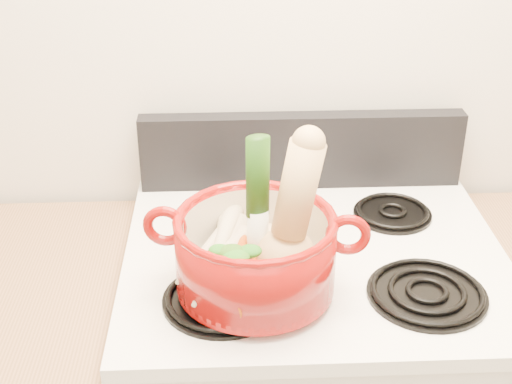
{
  "coord_description": "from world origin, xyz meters",
  "views": [
    {
      "loc": [
        -0.18,
        0.18,
        1.75
      ],
      "look_at": [
        -0.13,
        1.24,
        1.18
      ],
      "focal_mm": 50.0,
      "sensor_mm": 36.0,
      "label": 1
    }
  ],
  "objects": [
    {
      "name": "carrot_2",
      "position": [
        -0.13,
        1.24,
        1.03
      ],
      "size": [
        0.05,
        0.16,
        0.04
      ],
      "primitive_type": "cone",
      "rotation": [
        1.66,
        0.0,
        -0.15
      ],
      "color": "#D8640A",
      "rests_on": "dutch_oven"
    },
    {
      "name": "burner_back_right",
      "position": [
        0.19,
        1.54,
        0.96
      ],
      "size": [
        0.17,
        0.17,
        0.02
      ],
      "primitive_type": "cylinder",
      "color": "black",
      "rests_on": "cooktop"
    },
    {
      "name": "dutch_oven",
      "position": [
        -0.13,
        1.26,
        1.04
      ],
      "size": [
        0.33,
        0.33,
        0.14
      ],
      "primitive_type": "cylinder",
      "rotation": [
        0.0,
        0.0,
        -0.14
      ],
      "color": "maroon",
      "rests_on": "burner_front_left"
    },
    {
      "name": "squash",
      "position": [
        -0.08,
        1.25,
        1.13
      ],
      "size": [
        0.17,
        0.13,
        0.28
      ],
      "primitive_type": null,
      "rotation": [
        0.0,
        0.17,
        0.11
      ],
      "color": "#DFAE72",
      "rests_on": "dutch_oven"
    },
    {
      "name": "pot_handle_right",
      "position": [
        0.03,
        1.24,
        1.09
      ],
      "size": [
        0.08,
        0.03,
        0.08
      ],
      "primitive_type": "torus",
      "rotation": [
        1.57,
        0.0,
        -0.14
      ],
      "color": "maroon",
      "rests_on": "dutch_oven"
    },
    {
      "name": "parsnip_1",
      "position": [
        -0.22,
        1.3,
        1.03
      ],
      "size": [
        0.14,
        0.19,
        0.06
      ],
      "primitive_type": "cone",
      "rotation": [
        1.66,
        0.0,
        -0.58
      ],
      "color": "beige",
      "rests_on": "dutch_oven"
    },
    {
      "name": "burner_front_right",
      "position": [
        0.19,
        1.24,
        0.96
      ],
      "size": [
        0.22,
        0.22,
        0.02
      ],
      "primitive_type": "cylinder",
      "color": "black",
      "rests_on": "cooktop"
    },
    {
      "name": "carrot_0",
      "position": [
        -0.14,
        1.2,
        1.01
      ],
      "size": [
        0.1,
        0.17,
        0.05
      ],
      "primitive_type": "cone",
      "rotation": [
        1.66,
        0.0,
        -0.46
      ],
      "color": "#D6510A",
      "rests_on": "dutch_oven"
    },
    {
      "name": "control_backsplash",
      "position": [
        0.0,
        1.7,
        1.04
      ],
      "size": [
        0.76,
        0.05,
        0.18
      ],
      "primitive_type": "cube",
      "color": "black",
      "rests_on": "cooktop"
    },
    {
      "name": "wall_back",
      "position": [
        0.0,
        1.75,
        1.3
      ],
      "size": [
        3.5,
        0.02,
        2.6
      ],
      "primitive_type": "cube",
      "color": "silver",
      "rests_on": "floor"
    },
    {
      "name": "leek",
      "position": [
        -0.12,
        1.27,
        1.14
      ],
      "size": [
        0.05,
        0.06,
        0.28
      ],
      "primitive_type": "cylinder",
      "rotation": [
        0.01,
        0.0,
        0.3
      ],
      "color": "white",
      "rests_on": "dutch_oven"
    },
    {
      "name": "parsnip_3",
      "position": [
        -0.19,
        1.26,
        1.04
      ],
      "size": [
        0.14,
        0.16,
        0.05
      ],
      "primitive_type": "cone",
      "rotation": [
        1.66,
        0.0,
        -0.67
      ],
      "color": "beige",
      "rests_on": "dutch_oven"
    },
    {
      "name": "parsnip_0",
      "position": [
        -0.2,
        1.27,
        1.02
      ],
      "size": [
        0.13,
        0.24,
        0.07
      ],
      "primitive_type": "cone",
      "rotation": [
        1.66,
        0.0,
        -0.38
      ],
      "color": "beige",
      "rests_on": "dutch_oven"
    },
    {
      "name": "carrot_4",
      "position": [
        -0.16,
        1.25,
        1.04
      ],
      "size": [
        0.07,
        0.18,
        0.05
      ],
      "primitive_type": "cone",
      "rotation": [
        1.66,
        0.0,
        -0.17
      ],
      "color": "#B84C09",
      "rests_on": "dutch_oven"
    },
    {
      "name": "carrot_3",
      "position": [
        -0.17,
        1.22,
        1.03
      ],
      "size": [
        0.08,
        0.12,
        0.04
      ],
      "primitive_type": "cone",
      "rotation": [
        1.66,
        0.0,
        -0.44
      ],
      "color": "#CE4C0A",
      "rests_on": "dutch_oven"
    },
    {
      "name": "burner_back_left",
      "position": [
        -0.19,
        1.54,
        0.96
      ],
      "size": [
        0.17,
        0.17,
        0.02
      ],
      "primitive_type": "cylinder",
      "color": "black",
      "rests_on": "cooktop"
    },
    {
      "name": "pot_handle_left",
      "position": [
        -0.29,
        1.29,
        1.09
      ],
      "size": [
        0.08,
        0.03,
        0.08
      ],
      "primitive_type": "torus",
      "rotation": [
        1.57,
        0.0,
        -0.14
      ],
      "color": "maroon",
      "rests_on": "dutch_oven"
    },
    {
      "name": "cooktop",
      "position": [
        0.0,
        1.4,
        0.93
      ],
      "size": [
        0.78,
        0.67,
        0.03
      ],
      "primitive_type": "cube",
      "color": "white",
      "rests_on": "stove_body"
    },
    {
      "name": "carrot_1",
      "position": [
        -0.16,
        1.2,
        1.02
      ],
      "size": [
        0.03,
        0.14,
        0.04
      ],
      "primitive_type": "cone",
      "rotation": [
        1.66,
        0.0,
        -0.02
      ],
      "color": "orange",
      "rests_on": "dutch_oven"
    },
    {
      "name": "parsnip_2",
      "position": [
        -0.19,
        1.3,
        1.04
      ],
      "size": [
        0.08,
        0.21,
        0.06
      ],
      "primitive_type": "cone",
      "rotation": [
        1.66,
        0.0,
        -0.15
      ],
      "color": "beige",
      "rests_on": "dutch_oven"
    },
    {
      "name": "ginger",
      "position": [
        -0.09,
        1.36,
        1.02
      ],
      "size": [
        0.09,
        0.08,
        0.04
      ],
      "primitive_type": "ellipsoid",
      "rotation": [
        0.0,
        0.0,
        -0.34
      ],
      "color": "#D9B785",
      "rests_on": "dutch_oven"
    },
    {
      "name": "burner_front_left",
      "position": [
        -0.19,
        1.24,
        0.96
      ],
      "size": [
        0.22,
        0.22,
        0.02
      ],
      "primitive_type": "cylinder",
      "color": "black",
      "rests_on": "cooktop"
    },
    {
      "name": "parsnip_4",
      "position": [
        -0.19,
        1.32,
        1.05
      ],
      "size": [
        0.11,
        0.24,
        0.07
      ],
      "primitive_type": "cone",
      "rotation": [
        1.66,
        0.0,
        -0.26
      ],
      "color": "beige",
      "rests_on": "dutch_oven"
    }
  ]
}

